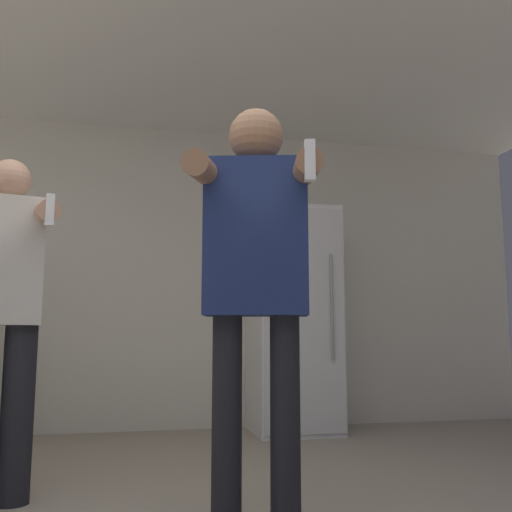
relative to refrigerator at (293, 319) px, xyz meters
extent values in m
cube|color=beige|center=(-1.26, 0.36, 0.38)|extent=(7.00, 0.06, 2.55)
cube|color=silver|center=(-1.26, -1.24, 1.68)|extent=(7.00, 3.65, 0.05)
cube|color=white|center=(0.00, 0.01, 0.00)|extent=(0.66, 0.65, 1.79)
cube|color=silver|center=(0.00, -0.33, 0.00)|extent=(0.64, 0.01, 1.72)
cylinder|color=#99999E|center=(0.21, -0.35, 0.09)|extent=(0.02, 0.02, 0.81)
cylinder|color=black|center=(-0.92, -2.27, -0.48)|extent=(0.12, 0.12, 0.83)
cylinder|color=black|center=(-0.70, -2.33, -0.48)|extent=(0.12, 0.12, 0.83)
cube|color=navy|center=(-0.81, -2.30, 0.25)|extent=(0.45, 0.29, 0.63)
sphere|color=#9E7051|center=(-0.81, -2.30, 0.68)|extent=(0.23, 0.23, 0.23)
cylinder|color=#9E7051|center=(-1.05, -2.45, 0.48)|extent=(0.20, 0.43, 0.16)
cylinder|color=#9E7051|center=(-0.67, -2.55, 0.48)|extent=(0.20, 0.43, 0.16)
cube|color=white|center=(-0.72, -2.74, 0.44)|extent=(0.04, 0.04, 0.14)
cylinder|color=black|center=(-1.79, -1.62, -0.49)|extent=(0.15, 0.15, 0.81)
cube|color=beige|center=(-1.88, -1.65, 0.21)|extent=(0.37, 0.27, 0.60)
sphere|color=tan|center=(-1.88, -1.65, 0.61)|extent=(0.19, 0.19, 0.19)
cylinder|color=tan|center=(-1.69, -1.78, 0.43)|extent=(0.18, 0.37, 0.16)
cube|color=white|center=(-1.65, -1.94, 0.40)|extent=(0.04, 0.04, 0.14)
camera|label=1|loc=(-1.29, -4.51, -0.15)|focal=40.00mm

